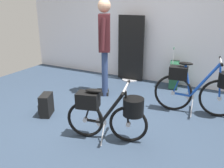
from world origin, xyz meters
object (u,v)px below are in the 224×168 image
backpack_on_floor (46,105)px  display_bike_left (200,86)px  floor_banner_stand (131,53)px  visitor_near_wall (104,42)px  folding_bike_foreground (110,111)px  rolling_suitcase (174,74)px

backpack_on_floor → display_bike_left: bearing=28.6°
display_bike_left → backpack_on_floor: bearing=-151.4°
floor_banner_stand → display_bike_left: floor_banner_stand is taller
display_bike_left → visitor_near_wall: bearing=177.8°
folding_bike_foreground → rolling_suitcase: 2.40m
folding_bike_foreground → visitor_near_wall: (-0.85, 1.40, 0.61)m
floor_banner_stand → rolling_suitcase: 1.06m
rolling_suitcase → visitor_near_wall: bearing=-137.7°
display_bike_left → rolling_suitcase: display_bike_left is taller
rolling_suitcase → backpack_on_floor: size_ratio=2.39×
rolling_suitcase → backpack_on_floor: (-1.47, -2.21, -0.11)m
display_bike_left → visitor_near_wall: (-1.73, 0.07, 0.55)m
display_bike_left → visitor_near_wall: 1.82m
display_bike_left → backpack_on_floor: size_ratio=3.74×
floor_banner_stand → backpack_on_floor: bearing=-101.6°
visitor_near_wall → folding_bike_foreground: bearing=-58.6°
floor_banner_stand → rolling_suitcase: (1.00, -0.05, -0.35)m
rolling_suitcase → backpack_on_floor: 2.65m
visitor_near_wall → rolling_suitcase: 1.64m
display_bike_left → backpack_on_floor: 2.43m
backpack_on_floor → visitor_near_wall: bearing=72.6°
visitor_near_wall → backpack_on_floor: 1.54m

